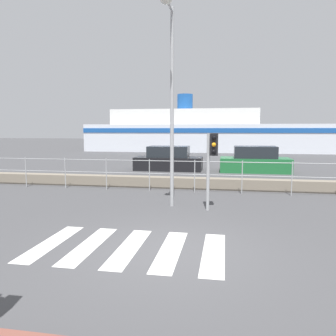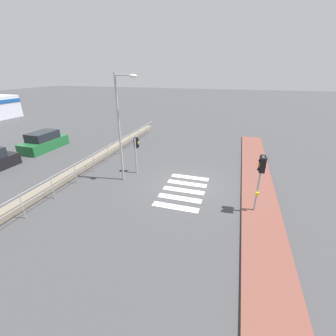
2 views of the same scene
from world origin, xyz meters
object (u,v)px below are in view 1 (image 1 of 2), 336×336
at_px(traffic_light_far, 212,154).
at_px(streetlamp, 171,85).
at_px(ferry_boat, 209,133).
at_px(parked_car_green, 255,161).
at_px(parked_car_black, 169,160).

height_order(traffic_light_far, streetlamp, streetlamp).
height_order(traffic_light_far, ferry_boat, ferry_boat).
xyz_separation_m(traffic_light_far, streetlamp, (-1.31, 0.13, 2.13)).
bearing_deg(parked_car_green, ferry_boat, 101.06).
relative_size(traffic_light_far, streetlamp, 0.38).
distance_m(traffic_light_far, parked_car_black, 10.35).
distance_m(ferry_boat, parked_car_black, 18.84).
height_order(ferry_boat, parked_car_green, ferry_boat).
bearing_deg(parked_car_green, traffic_light_far, -102.35).
height_order(traffic_light_far, parked_car_green, traffic_light_far).
bearing_deg(traffic_light_far, ferry_boat, 93.03).
bearing_deg(parked_car_green, streetlamp, -109.64).
xyz_separation_m(traffic_light_far, parked_car_green, (2.15, 9.82, -1.11)).
bearing_deg(ferry_boat, parked_car_black, -94.71).
height_order(traffic_light_far, parked_car_black, traffic_light_far).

